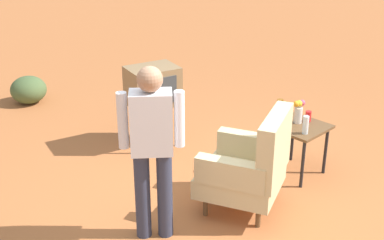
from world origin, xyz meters
name	(u,v)px	position (x,y,z in m)	size (l,w,h in m)	color
ground_plane	(219,206)	(0.00, 0.00, 0.00)	(60.00, 60.00, 0.00)	#AD6033
armchair	(251,165)	(-0.17, 0.25, 0.50)	(1.01, 1.02, 1.06)	brown
side_table	(299,132)	(-1.13, 0.14, 0.51)	(0.56, 0.56, 0.59)	black
tv_on_stand	(153,87)	(-0.46, -1.55, 0.78)	(0.69, 0.58, 1.03)	black
person_standing	(152,144)	(0.78, -0.09, 0.94)	(0.46, 0.40, 1.64)	#2D3347
bottle_tall_amber	(279,112)	(-0.98, -0.03, 0.74)	(0.07, 0.07, 0.30)	brown
bottle_short_clear	(306,125)	(-0.99, 0.31, 0.69)	(0.06, 0.06, 0.20)	silver
soda_can_red	(308,116)	(-1.29, 0.14, 0.65)	(0.07, 0.07, 0.12)	red
flower_vase	(299,110)	(-1.18, 0.08, 0.74)	(0.14, 0.10, 0.27)	silver
shrub_near	(29,90)	(-0.05, -4.02, 0.21)	(0.54, 0.54, 0.42)	#475B33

